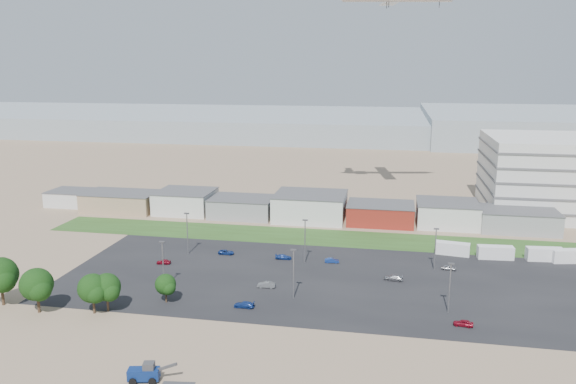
% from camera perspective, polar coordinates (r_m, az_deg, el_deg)
% --- Properties ---
extents(ground, '(700.00, 700.00, 0.00)m').
position_cam_1_polar(ground, '(111.69, -0.11, -12.40)').
color(ground, '#7F6850').
rests_on(ground, ground).
extents(parking_lot, '(120.00, 50.00, 0.01)m').
position_cam_1_polar(parking_lot, '(129.17, 3.78, -8.86)').
color(parking_lot, black).
rests_on(parking_lot, ground).
extents(grass_strip, '(160.00, 16.00, 0.02)m').
position_cam_1_polar(grass_strip, '(159.75, 3.40, -4.61)').
color(grass_strip, '#2B481B').
rests_on(grass_strip, ground).
extents(hills_backdrop, '(700.00, 200.00, 9.00)m').
position_cam_1_polar(hills_backdrop, '(417.16, 13.61, 6.36)').
color(hills_backdrop, gray).
rests_on(hills_backdrop, ground).
extents(building_row, '(170.00, 20.00, 8.00)m').
position_cam_1_polar(building_row, '(179.47, -1.19, -1.34)').
color(building_row, silver).
rests_on(building_row, ground).
extents(telehandler, '(7.96, 4.06, 3.17)m').
position_cam_1_polar(telehandler, '(92.75, -14.46, -17.29)').
color(telehandler, navy).
rests_on(telehandler, ground).
extents(box_trailer_a, '(8.84, 4.03, 3.19)m').
position_cam_1_polar(box_trailer_a, '(150.80, 16.36, -5.54)').
color(box_trailer_a, silver).
rests_on(box_trailer_a, ground).
extents(box_trailer_b, '(8.88, 3.35, 3.26)m').
position_cam_1_polar(box_trailer_b, '(151.08, 20.32, -5.77)').
color(box_trailer_b, silver).
rests_on(box_trailer_b, ground).
extents(box_trailer_c, '(8.93, 3.52, 3.27)m').
position_cam_1_polar(box_trailer_c, '(154.37, 24.61, -5.76)').
color(box_trailer_c, silver).
rests_on(box_trailer_c, ground).
extents(box_trailer_d, '(8.99, 4.37, 3.23)m').
position_cam_1_polar(box_trailer_d, '(155.61, 26.66, -5.83)').
color(box_trailer_d, silver).
rests_on(box_trailer_d, ground).
extents(tree_far_left, '(7.56, 7.56, 11.34)m').
position_cam_1_polar(tree_far_left, '(127.78, -27.17, -7.82)').
color(tree_far_left, black).
rests_on(tree_far_left, ground).
extents(tree_left, '(6.85, 6.85, 10.27)m').
position_cam_1_polar(tree_left, '(121.18, -24.16, -8.87)').
color(tree_left, black).
rests_on(tree_left, ground).
extents(tree_mid, '(6.10, 6.10, 9.15)m').
position_cam_1_polar(tree_mid, '(117.01, -19.22, -9.51)').
color(tree_mid, black).
rests_on(tree_mid, ground).
extents(tree_right, '(5.88, 5.88, 8.82)m').
position_cam_1_polar(tree_right, '(117.24, -17.93, -9.45)').
color(tree_right, black).
rests_on(tree_right, ground).
extents(tree_near, '(4.57, 4.57, 6.86)m').
position_cam_1_polar(tree_near, '(118.62, -12.33, -9.36)').
color(tree_near, black).
rests_on(tree_near, ground).
extents(lightpole_front_l, '(1.25, 0.52, 10.63)m').
position_cam_1_polar(lightpole_front_l, '(125.32, -12.57, -7.24)').
color(lightpole_front_l, slate).
rests_on(lightpole_front_l, ground).
extents(lightpole_front_m, '(1.26, 0.53, 10.72)m').
position_cam_1_polar(lightpole_front_m, '(117.13, 0.57, -8.33)').
color(lightpole_front_m, slate).
rests_on(lightpole_front_m, ground).
extents(lightpole_front_r, '(1.20, 0.50, 10.24)m').
position_cam_1_polar(lightpole_front_r, '(115.11, 16.09, -9.36)').
color(lightpole_front_r, slate).
rests_on(lightpole_front_r, ground).
extents(lightpole_back_l, '(1.28, 0.54, 10.91)m').
position_cam_1_polar(lightpole_back_l, '(146.39, -10.18, -4.18)').
color(lightpole_back_l, slate).
rests_on(lightpole_back_l, ground).
extents(lightpole_back_m, '(1.29, 0.54, 10.98)m').
position_cam_1_polar(lightpole_back_m, '(137.78, 1.74, -5.03)').
color(lightpole_back_m, slate).
rests_on(lightpole_back_m, ground).
extents(lightpole_back_r, '(1.21, 0.50, 10.30)m').
position_cam_1_polar(lightpole_back_r, '(137.32, 14.73, -5.67)').
color(lightpole_back_r, slate).
rests_on(lightpole_back_r, ground).
extents(parked_car_2, '(3.76, 1.87, 1.23)m').
position_cam_1_polar(parked_car_2, '(112.02, 17.38, -12.59)').
color(parked_car_2, maroon).
rests_on(parked_car_2, ground).
extents(parked_car_3, '(4.16, 1.71, 1.20)m').
position_cam_1_polar(parked_car_3, '(115.05, -4.48, -11.34)').
color(parked_car_3, navy).
rests_on(parked_car_3, ground).
extents(parked_car_4, '(4.01, 1.60, 1.30)m').
position_cam_1_polar(parked_car_4, '(124.42, -2.22, -9.38)').
color(parked_car_4, '#595B5E').
rests_on(parked_car_4, ground).
extents(parked_car_5, '(3.57, 1.74, 1.17)m').
position_cam_1_polar(parked_car_5, '(141.69, -12.53, -6.93)').
color(parked_car_5, maroon).
rests_on(parked_car_5, ground).
extents(parked_car_6, '(4.17, 1.94, 1.18)m').
position_cam_1_polar(parked_car_6, '(141.72, -0.46, -6.61)').
color(parked_car_6, navy).
rests_on(parked_car_6, ground).
extents(parked_car_8, '(3.53, 1.75, 1.16)m').
position_cam_1_polar(parked_car_8, '(139.69, 16.01, -7.41)').
color(parked_car_8, '#A5A5AA').
rests_on(parked_car_8, ground).
extents(parked_car_9, '(4.08, 1.95, 1.12)m').
position_cam_1_polar(parked_car_9, '(146.14, -6.31, -6.10)').
color(parked_car_9, navy).
rests_on(parked_car_9, ground).
extents(parked_car_11, '(3.63, 1.60, 1.16)m').
position_cam_1_polar(parked_car_11, '(139.64, 4.49, -6.95)').
color(parked_car_11, navy).
rests_on(parked_car_11, ground).
extents(parked_car_12, '(4.47, 2.17, 1.25)m').
position_cam_1_polar(parked_car_12, '(130.41, 10.65, -8.56)').
color(parked_car_12, '#A5A5AA').
rests_on(parked_car_12, ground).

